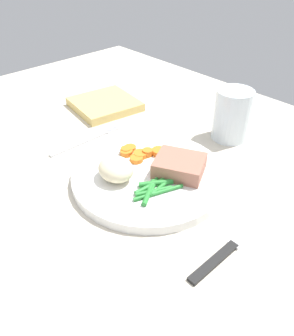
% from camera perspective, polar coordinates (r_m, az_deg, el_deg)
% --- Properties ---
extents(dining_table, '(1.20, 0.90, 0.02)m').
position_cam_1_polar(dining_table, '(0.61, -2.12, -1.01)').
color(dining_table, beige).
rests_on(dining_table, ground).
extents(dinner_plate, '(0.26, 0.26, 0.02)m').
position_cam_1_polar(dinner_plate, '(0.58, -0.00, -1.45)').
color(dinner_plate, white).
rests_on(dinner_plate, dining_table).
extents(meat_portion, '(0.10, 0.10, 0.03)m').
position_cam_1_polar(meat_portion, '(0.57, 5.44, 0.40)').
color(meat_portion, '#A86B56').
rests_on(meat_portion, dinner_plate).
extents(mashed_potatoes, '(0.06, 0.05, 0.04)m').
position_cam_1_polar(mashed_potatoes, '(0.55, -5.22, -0.19)').
color(mashed_potatoes, beige).
rests_on(mashed_potatoes, dinner_plate).
extents(carrot_slices, '(0.07, 0.07, 0.01)m').
position_cam_1_polar(carrot_slices, '(0.61, -1.31, 2.54)').
color(carrot_slices, orange).
rests_on(carrot_slices, dinner_plate).
extents(green_beans, '(0.06, 0.09, 0.01)m').
position_cam_1_polar(green_beans, '(0.54, 1.42, -3.17)').
color(green_beans, '#2D8C38').
rests_on(green_beans, dinner_plate).
extents(fork, '(0.01, 0.17, 0.00)m').
position_cam_1_polar(fork, '(0.70, -10.05, 4.55)').
color(fork, silver).
rests_on(fork, dining_table).
extents(knife, '(0.02, 0.20, 0.01)m').
position_cam_1_polar(knife, '(0.50, 14.86, -11.73)').
color(knife, black).
rests_on(knife, dining_table).
extents(water_glass, '(0.07, 0.07, 0.10)m').
position_cam_1_polar(water_glass, '(0.70, 13.92, 8.04)').
color(water_glass, silver).
rests_on(water_glass, dining_table).
extents(napkin, '(0.15, 0.16, 0.02)m').
position_cam_1_polar(napkin, '(0.82, -7.04, 10.51)').
color(napkin, '#DBBC6B').
rests_on(napkin, dining_table).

